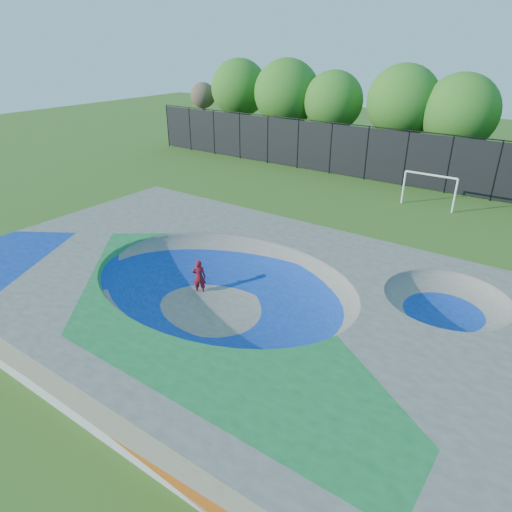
% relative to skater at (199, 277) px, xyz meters
% --- Properties ---
extents(ground, '(120.00, 120.00, 0.00)m').
position_rel_skater_xyz_m(ground, '(1.68, -0.53, -0.77)').
color(ground, '#305818').
rests_on(ground, ground).
extents(skate_deck, '(22.00, 14.00, 1.50)m').
position_rel_skater_xyz_m(skate_deck, '(1.68, -0.53, -0.02)').
color(skate_deck, gray).
rests_on(skate_deck, ground).
extents(skater, '(0.67, 0.62, 1.54)m').
position_rel_skater_xyz_m(skater, '(0.00, 0.00, 0.00)').
color(skater, red).
rests_on(skater, ground).
extents(skateboard, '(0.74, 0.66, 0.05)m').
position_rel_skater_xyz_m(skateboard, '(0.00, 0.00, -0.74)').
color(skateboard, black).
rests_on(skateboard, ground).
extents(soccer_goal, '(3.33, 0.12, 2.20)m').
position_rel_skater_xyz_m(soccer_goal, '(4.57, 16.63, 0.76)').
color(soccer_goal, white).
rests_on(soccer_goal, ground).
extents(fence, '(48.09, 0.09, 4.04)m').
position_rel_skater_xyz_m(fence, '(1.68, 20.47, 1.33)').
color(fence, black).
rests_on(fence, ground).
extents(treeline, '(50.90, 7.23, 8.57)m').
position_rel_skater_xyz_m(treeline, '(2.85, 25.36, 4.47)').
color(treeline, '#483524').
rests_on(treeline, ground).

